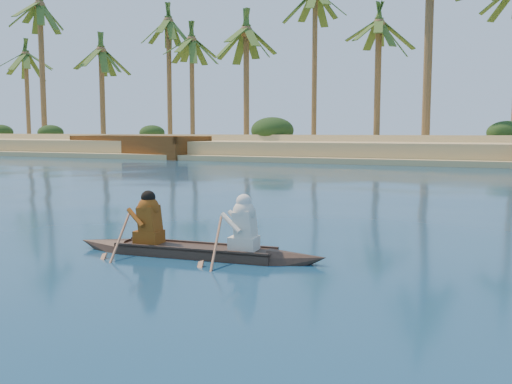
% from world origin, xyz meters
% --- Properties ---
extents(sandy_embankment, '(150.00, 51.00, 1.50)m').
position_xyz_m(sandy_embankment, '(0.00, 46.89, 0.53)').
color(sandy_embankment, tan).
rests_on(sandy_embankment, ground).
extents(canoe, '(4.55, 0.96, 1.24)m').
position_xyz_m(canoe, '(-5.44, -4.00, 0.24)').
color(canoe, '#3C2920').
rests_on(canoe, ground).
extents(barge_left, '(12.30, 6.32, 1.96)m').
position_xyz_m(barge_left, '(-26.89, 24.97, 0.68)').
color(barge_left, '#5D3514').
rests_on(barge_left, ground).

